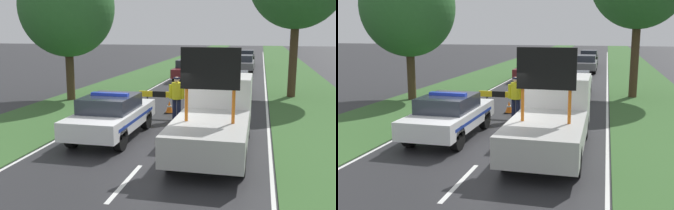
% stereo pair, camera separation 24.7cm
% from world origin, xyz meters
% --- Properties ---
extents(ground_plane, '(160.00, 160.00, 0.00)m').
position_xyz_m(ground_plane, '(0.00, 0.00, 0.00)').
color(ground_plane, '#28282B').
extents(lane_markings, '(7.04, 70.81, 0.01)m').
position_xyz_m(lane_markings, '(0.00, 19.35, 0.00)').
color(lane_markings, silver).
rests_on(lane_markings, ground).
extents(grass_verge_left, '(4.23, 120.00, 0.03)m').
position_xyz_m(grass_verge_left, '(-5.68, 20.00, 0.01)').
color(grass_verge_left, '#38602D').
rests_on(grass_verge_left, ground).
extents(grass_verge_right, '(4.23, 120.00, 0.03)m').
position_xyz_m(grass_verge_right, '(5.68, 20.00, 0.01)').
color(grass_verge_right, '#38602D').
rests_on(grass_verge_right, ground).
extents(police_car, '(1.84, 4.59, 1.57)m').
position_xyz_m(police_car, '(-1.78, 1.29, 0.78)').
color(police_car, white).
rests_on(police_car, ground).
extents(work_truck, '(2.06, 5.71, 3.19)m').
position_xyz_m(work_truck, '(1.78, 0.92, 1.04)').
color(work_truck, white).
rests_on(work_truck, ground).
extents(road_barrier, '(3.47, 0.08, 1.07)m').
position_xyz_m(road_barrier, '(-0.16, 4.84, 0.89)').
color(road_barrier, black).
rests_on(road_barrier, ground).
extents(police_officer, '(0.64, 0.41, 1.79)m').
position_xyz_m(police_officer, '(-0.15, 4.23, 1.06)').
color(police_officer, '#191E38').
rests_on(police_officer, ground).
extents(pedestrian_civilian, '(0.63, 0.40, 1.75)m').
position_xyz_m(pedestrian_civilian, '(0.72, 4.13, 1.02)').
color(pedestrian_civilian, '#191E38').
rests_on(pedestrian_civilian, ground).
extents(traffic_cone_near_police, '(0.42, 0.42, 0.59)m').
position_xyz_m(traffic_cone_near_police, '(1.14, 5.98, 0.29)').
color(traffic_cone_near_police, black).
rests_on(traffic_cone_near_police, ground).
extents(traffic_cone_centre_front, '(0.39, 0.39, 0.54)m').
position_xyz_m(traffic_cone_centre_front, '(-0.76, 5.59, 0.27)').
color(traffic_cone_centre_front, black).
rests_on(traffic_cone_centre_front, ground).
extents(queued_car_sedan_silver, '(1.92, 4.46, 1.34)m').
position_xyz_m(queued_car_sedan_silver, '(1.58, 11.00, 0.72)').
color(queued_car_sedan_silver, '#B2B2B7').
rests_on(queued_car_sedan_silver, ground).
extents(queued_car_wagon_maroon, '(1.86, 4.54, 1.51)m').
position_xyz_m(queued_car_wagon_maroon, '(-1.87, 17.00, 0.78)').
color(queued_car_wagon_maroon, maroon).
rests_on(queued_car_wagon_maroon, ground).
extents(queued_car_suv_grey, '(1.70, 4.62, 1.46)m').
position_xyz_m(queued_car_suv_grey, '(1.69, 23.70, 0.75)').
color(queued_car_suv_grey, slate).
rests_on(queued_car_suv_grey, ground).
extents(queued_car_sedan_black, '(1.76, 4.19, 1.57)m').
position_xyz_m(queued_car_sedan_black, '(1.62, 29.87, 0.81)').
color(queued_car_sedan_black, black).
rests_on(queued_car_sedan_black, ground).
extents(roadside_tree_near_left, '(4.76, 4.76, 7.25)m').
position_xyz_m(roadside_tree_near_left, '(-6.51, 7.61, 4.74)').
color(roadside_tree_near_left, '#42301E').
rests_on(roadside_tree_near_left, ground).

